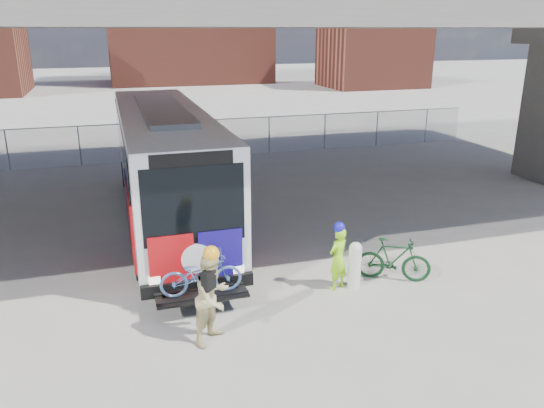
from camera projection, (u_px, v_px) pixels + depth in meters
name	position (u px, v px, depth m)	size (l,w,h in m)	color
ground	(256.00, 253.00, 14.83)	(160.00, 160.00, 0.00)	#9E9991
bus	(164.00, 155.00, 17.00)	(2.67, 12.90, 3.69)	silver
overpass	(220.00, 9.00, 16.40)	(40.00, 16.00, 7.95)	#605E59
chainlink_fence	(189.00, 129.00, 25.27)	(30.00, 0.06, 30.00)	gray
brick_buildings	(148.00, 34.00, 57.24)	(54.00, 22.00, 12.00)	brown
bollard	(355.00, 263.00, 12.70)	(0.30, 0.30, 1.17)	white
cyclist_hivis	(338.00, 257.00, 12.59)	(0.67, 0.58, 1.70)	#9CF519
cyclist_tan	(213.00, 297.00, 10.42)	(1.14, 1.13, 2.04)	#CDBF83
bike_parked	(393.00, 260.00, 13.09)	(0.52, 1.82, 1.10)	#12381B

